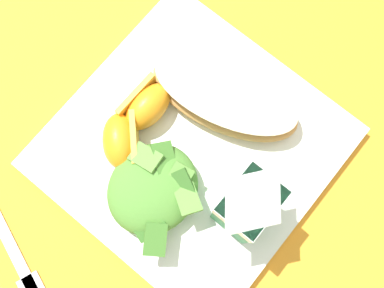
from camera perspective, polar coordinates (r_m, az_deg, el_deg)
The scene contains 8 objects.
ground at distance 0.54m, azimuth 0.00°, elevation -0.60°, with size 3.00×3.00×0.00m, color orange.
white_plate at distance 0.53m, azimuth 0.00°, elevation -0.42°, with size 0.28×0.28×0.02m, color white.
cheesy_pizza_bread at distance 0.52m, azimuth 3.93°, elevation 5.79°, with size 0.12×0.18×0.04m.
green_salad_pile at distance 0.50m, azimuth -4.28°, elevation -5.61°, with size 0.11×0.10×0.04m.
milk_carton at distance 0.46m, azimuth 6.76°, elevation -7.09°, with size 0.06×0.05×0.11m.
orange_wedge_front at distance 0.52m, azimuth -5.22°, elevation 4.76°, with size 0.06×0.04×0.04m.
orange_wedge_middle at distance 0.51m, azimuth -8.37°, elevation 0.38°, with size 0.07×0.07×0.04m.
metal_fork at distance 0.56m, azimuth -20.92°, elevation -10.78°, with size 0.08×0.18×0.01m.
Camera 1 is at (0.09, 0.07, 0.53)m, focal length 44.97 mm.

